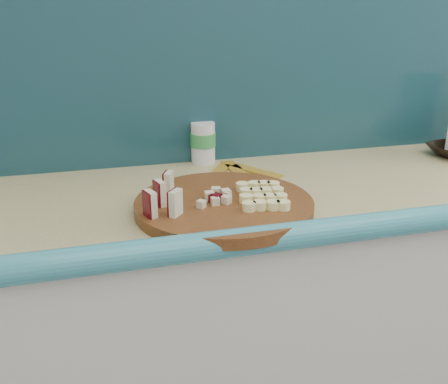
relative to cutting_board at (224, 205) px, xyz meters
The scene contains 8 objects.
kitchen_counter 0.72m from the cutting_board, 13.24° to the left, with size 2.20×0.63×0.91m.
backsplash 0.72m from the cutting_board, 37.70° to the left, with size 2.20×0.02×0.50m, color teal.
cutting_board is the anchor object (origin of this frame).
apple_wedges 0.15m from the cutting_board, behind, with size 0.08×0.17×0.06m.
apple_chunks 0.03m from the cutting_board, behind, with size 0.07×0.07×0.02m.
banana_slices 0.09m from the cutting_board, 10.95° to the right, with size 0.13×0.17×0.02m.
canister 0.39m from the cutting_board, 84.26° to the left, with size 0.08×0.08×0.12m.
banana_peel 0.29m from the cutting_board, 67.64° to the left, with size 0.24×0.20×0.01m.
Camera 1 is at (-0.72, 0.32, 1.37)m, focal length 40.00 mm.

